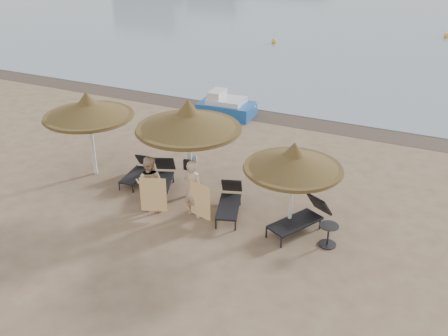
{
  "coord_description": "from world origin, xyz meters",
  "views": [
    {
      "loc": [
        6.7,
        -10.32,
        7.79
      ],
      "look_at": [
        1.26,
        1.2,
        1.47
      ],
      "focal_mm": 40.0,
      "sensor_mm": 36.0,
      "label": 1
    }
  ],
  "objects_px": {
    "person_left": "(149,179)",
    "side_table": "(328,236)",
    "palapa_left": "(88,109)",
    "lounger_near_right": "(230,201)",
    "lounger_far_right": "(302,217)",
    "pedal_boat": "(226,107)",
    "palapa_right": "(294,161)",
    "person_right": "(193,184)",
    "lounger_far_left": "(138,171)",
    "lounger_near_left": "(162,177)",
    "palapa_center": "(188,121)"
  },
  "relations": [
    {
      "from": "pedal_boat",
      "to": "palapa_right",
      "type": "bearing_deg",
      "value": -56.46
    },
    {
      "from": "lounger_near_left",
      "to": "lounger_far_right",
      "type": "height_order",
      "value": "lounger_far_right"
    },
    {
      "from": "lounger_far_left",
      "to": "lounger_near_right",
      "type": "height_order",
      "value": "lounger_near_right"
    },
    {
      "from": "lounger_near_left",
      "to": "person_left",
      "type": "distance_m",
      "value": 1.46
    },
    {
      "from": "lounger_far_left",
      "to": "pedal_boat",
      "type": "distance_m",
      "value": 6.81
    },
    {
      "from": "palapa_center",
      "to": "lounger_near_right",
      "type": "bearing_deg",
      "value": -13.9
    },
    {
      "from": "lounger_near_right",
      "to": "pedal_boat",
      "type": "xyz_separation_m",
      "value": [
        -3.57,
        7.37,
        0.05
      ]
    },
    {
      "from": "lounger_far_right",
      "to": "pedal_boat",
      "type": "distance_m",
      "value": 9.4
    },
    {
      "from": "lounger_far_left",
      "to": "lounger_near_left",
      "type": "height_order",
      "value": "lounger_near_left"
    },
    {
      "from": "palapa_left",
      "to": "palapa_center",
      "type": "bearing_deg",
      "value": 0.97
    },
    {
      "from": "side_table",
      "to": "palapa_center",
      "type": "bearing_deg",
      "value": 169.83
    },
    {
      "from": "lounger_far_right",
      "to": "person_right",
      "type": "bearing_deg",
      "value": -140.33
    },
    {
      "from": "palapa_right",
      "to": "person_right",
      "type": "bearing_deg",
      "value": -168.92
    },
    {
      "from": "lounger_far_right",
      "to": "palapa_right",
      "type": "bearing_deg",
      "value": -132.48
    },
    {
      "from": "lounger_far_right",
      "to": "pedal_boat",
      "type": "bearing_deg",
      "value": 155.81
    },
    {
      "from": "lounger_far_right",
      "to": "person_left",
      "type": "relative_size",
      "value": 1.01
    },
    {
      "from": "palapa_right",
      "to": "lounger_near_left",
      "type": "distance_m",
      "value": 4.84
    },
    {
      "from": "lounger_far_right",
      "to": "person_left",
      "type": "bearing_deg",
      "value": -141.35
    },
    {
      "from": "lounger_near_right",
      "to": "palapa_center",
      "type": "bearing_deg",
      "value": 147.84
    },
    {
      "from": "palapa_left",
      "to": "side_table",
      "type": "bearing_deg",
      "value": -5.27
    },
    {
      "from": "palapa_right",
      "to": "side_table",
      "type": "xyz_separation_m",
      "value": [
        1.18,
        -0.31,
        -1.82
      ]
    },
    {
      "from": "lounger_far_left",
      "to": "lounger_far_right",
      "type": "xyz_separation_m",
      "value": [
        5.87,
        -0.58,
        0.07
      ]
    },
    {
      "from": "palapa_right",
      "to": "lounger_far_left",
      "type": "relative_size",
      "value": 1.61
    },
    {
      "from": "person_right",
      "to": "palapa_right",
      "type": "bearing_deg",
      "value": -154.5
    },
    {
      "from": "lounger_near_right",
      "to": "person_left",
      "type": "relative_size",
      "value": 0.96
    },
    {
      "from": "palapa_left",
      "to": "pedal_boat",
      "type": "xyz_separation_m",
      "value": [
        1.63,
        7.06,
        -1.91
      ]
    },
    {
      "from": "lounger_far_right",
      "to": "person_right",
      "type": "height_order",
      "value": "person_right"
    },
    {
      "from": "side_table",
      "to": "palapa_right",
      "type": "bearing_deg",
      "value": 165.24
    },
    {
      "from": "person_left",
      "to": "person_right",
      "type": "height_order",
      "value": "person_right"
    },
    {
      "from": "side_table",
      "to": "person_right",
      "type": "height_order",
      "value": "person_right"
    },
    {
      "from": "lounger_far_left",
      "to": "lounger_near_right",
      "type": "distance_m",
      "value": 3.67
    },
    {
      "from": "lounger_near_left",
      "to": "side_table",
      "type": "relative_size",
      "value": 3.27
    },
    {
      "from": "lounger_far_left",
      "to": "lounger_near_left",
      "type": "distance_m",
      "value": 1.06
    },
    {
      "from": "palapa_center",
      "to": "lounger_far_right",
      "type": "bearing_deg",
      "value": -6.02
    },
    {
      "from": "palapa_left",
      "to": "lounger_far_right",
      "type": "xyz_separation_m",
      "value": [
        7.45,
        -0.33,
        -1.93
      ]
    },
    {
      "from": "side_table",
      "to": "lounger_near_left",
      "type": "bearing_deg",
      "value": 171.62
    },
    {
      "from": "palapa_right",
      "to": "side_table",
      "type": "bearing_deg",
      "value": -14.76
    },
    {
      "from": "palapa_center",
      "to": "pedal_boat",
      "type": "xyz_separation_m",
      "value": [
        -2.05,
        6.99,
        -2.1
      ]
    },
    {
      "from": "palapa_center",
      "to": "palapa_right",
      "type": "height_order",
      "value": "palapa_center"
    },
    {
      "from": "palapa_left",
      "to": "lounger_far_right",
      "type": "relative_size",
      "value": 1.44
    },
    {
      "from": "person_right",
      "to": "pedal_boat",
      "type": "distance_m",
      "value": 8.52
    },
    {
      "from": "palapa_right",
      "to": "side_table",
      "type": "distance_m",
      "value": 2.19
    },
    {
      "from": "person_right",
      "to": "lounger_far_left",
      "type": "bearing_deg",
      "value": -9.51
    },
    {
      "from": "palapa_left",
      "to": "lounger_near_left",
      "type": "bearing_deg",
      "value": 1.52
    },
    {
      "from": "lounger_near_right",
      "to": "palapa_right",
      "type": "bearing_deg",
      "value": -22.44
    },
    {
      "from": "person_left",
      "to": "side_table",
      "type": "bearing_deg",
      "value": 167.57
    },
    {
      "from": "lounger_far_left",
      "to": "lounger_far_right",
      "type": "height_order",
      "value": "lounger_far_right"
    },
    {
      "from": "palapa_left",
      "to": "lounger_near_right",
      "type": "height_order",
      "value": "palapa_left"
    },
    {
      "from": "lounger_far_left",
      "to": "person_left",
      "type": "height_order",
      "value": "person_left"
    },
    {
      "from": "side_table",
      "to": "person_left",
      "type": "height_order",
      "value": "person_left"
    }
  ]
}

